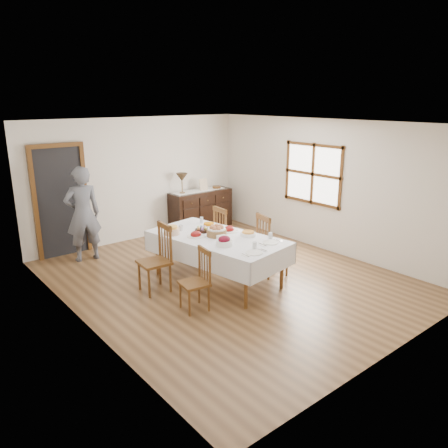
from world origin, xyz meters
TOP-DOWN VIEW (x-y plane):
  - ground at (0.00, 0.00)m, footprint 6.00×6.00m
  - room_shell at (-0.15, 0.42)m, footprint 5.02×6.02m
  - dining_table at (-0.21, 0.03)m, footprint 1.54×2.47m
  - chair_left_near at (-1.05, -0.57)m, footprint 0.44×0.44m
  - chair_left_far at (-1.16, 0.35)m, footprint 0.49×0.49m
  - chair_right_near at (0.68, -0.32)m, footprint 0.55×0.55m
  - chair_right_far at (0.54, 0.69)m, footprint 0.47×0.47m
  - sideboard at (1.44, 2.72)m, footprint 1.51×0.55m
  - person at (-1.50, 2.41)m, footprint 0.64×0.46m
  - bread_basket at (-0.20, 0.05)m, footprint 0.33×0.33m
  - egg_basket at (-0.25, 0.39)m, footprint 0.24×0.24m
  - ham_platter_a at (-0.48, 0.24)m, footprint 0.30×0.30m
  - ham_platter_b at (0.13, 0.12)m, footprint 0.31×0.31m
  - beet_bowl at (-0.40, -0.40)m, footprint 0.25×0.25m
  - carrot_bowl at (-0.03, 0.49)m, footprint 0.19×0.19m
  - pineapple_bowl at (-0.72, 0.60)m, footprint 0.26×0.26m
  - casserole_dish at (0.20, -0.28)m, footprint 0.25×0.25m
  - butter_dish at (-0.25, -0.14)m, footprint 0.15×0.11m
  - setting_left at (-0.24, -0.89)m, footprint 0.44×0.31m
  - setting_right at (0.28, -0.71)m, footprint 0.44×0.31m
  - glass_far_a at (-0.49, 0.67)m, footprint 0.07×0.07m
  - glass_far_b at (0.08, 0.83)m, footprint 0.06×0.06m
  - runner at (1.41, 2.75)m, footprint 1.30×0.35m
  - table_lamp at (0.94, 2.73)m, footprint 0.26×0.26m
  - picture_frame at (1.51, 2.70)m, footprint 0.22×0.08m
  - deco_bowl at (1.89, 2.69)m, footprint 0.20×0.20m

SIDE VIEW (x-z plane):
  - ground at x=0.00m, z-range 0.00..0.00m
  - sideboard at x=1.44m, z-range 0.00..0.91m
  - chair_left_near at x=-1.05m, z-range 0.01..0.92m
  - chair_right_far at x=0.54m, z-range 0.01..1.06m
  - chair_left_far at x=-1.16m, z-range 0.01..1.09m
  - chair_right_near at x=0.68m, z-range 0.01..1.09m
  - dining_table at x=-0.21m, z-range 0.30..1.10m
  - setting_left at x=-0.24m, z-range 0.76..0.86m
  - setting_right at x=0.28m, z-range 0.76..0.86m
  - ham_platter_a at x=-0.48m, z-range 0.76..0.88m
  - ham_platter_b at x=0.13m, z-range 0.76..0.88m
  - butter_dish at x=-0.25m, z-range 0.79..0.86m
  - egg_basket at x=-0.25m, z-range 0.78..0.88m
  - casserole_dish at x=0.20m, z-range 0.79..0.87m
  - carrot_bowl at x=-0.03m, z-range 0.79..0.88m
  - glass_far_a at x=-0.49m, z-range 0.79..0.89m
  - glass_far_b at x=0.08m, z-range 0.79..0.90m
  - beet_bowl at x=-0.40m, z-range 0.78..0.93m
  - pineapple_bowl at x=-0.72m, z-range 0.79..0.93m
  - bread_basket at x=-0.20m, z-range 0.78..0.97m
  - runner at x=1.41m, z-range 0.90..0.91m
  - deco_bowl at x=1.89m, z-range 0.90..0.96m
  - person at x=-1.50m, z-range 0.00..1.92m
  - picture_frame at x=1.51m, z-range 0.90..1.18m
  - table_lamp at x=0.94m, z-range 1.03..1.49m
  - room_shell at x=-0.15m, z-range 0.32..2.97m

